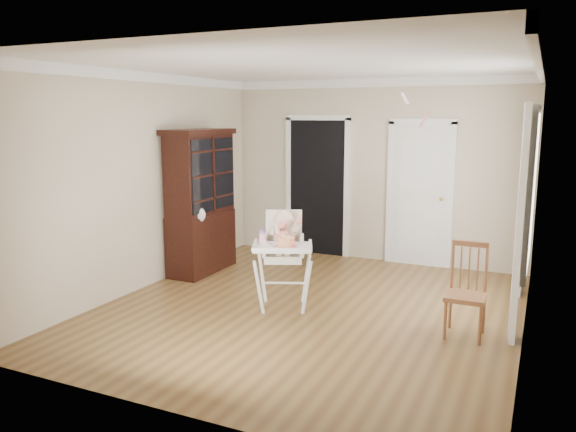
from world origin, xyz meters
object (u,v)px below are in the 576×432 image
at_px(high_chair, 283,248).
at_px(cake, 286,242).
at_px(dining_chair, 466,293).
at_px(china_cabinet, 201,201).
at_px(sippy_cup, 262,237).

height_order(high_chair, cake, high_chair).
xyz_separation_m(high_chair, cake, (0.15, -0.25, 0.14)).
bearing_deg(dining_chair, china_cabinet, 166.06).
bearing_deg(cake, sippy_cup, 175.64).
distance_m(cake, sippy_cup, 0.31).
distance_m(sippy_cup, dining_chair, 2.21).
height_order(sippy_cup, china_cabinet, china_cabinet).
xyz_separation_m(sippy_cup, dining_chair, (2.15, 0.24, -0.42)).
distance_m(cake, china_cabinet, 2.19).
xyz_separation_m(sippy_cup, china_cabinet, (-1.55, 1.13, 0.14)).
relative_size(cake, china_cabinet, 0.12).
xyz_separation_m(high_chair, dining_chair, (2.00, 0.02, -0.26)).
distance_m(cake, dining_chair, 1.91).
distance_m(china_cabinet, dining_chair, 3.84).
relative_size(high_chair, sippy_cup, 6.37).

